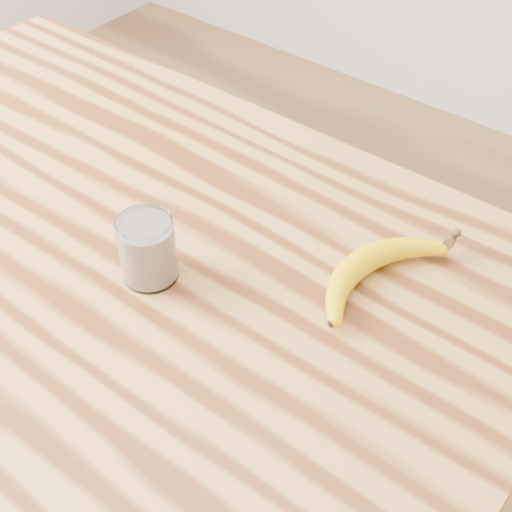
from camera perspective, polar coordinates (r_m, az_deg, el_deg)
The scene contains 3 objects.
table at distance 1.08m, azimuth -11.93°, elevation -3.59°, with size 1.20×0.80×0.90m.
smoothie_glass at distance 0.89m, azimuth -8.67°, elevation 0.52°, with size 0.07×0.07×0.09m.
banana at distance 0.91m, azimuth 8.46°, elevation -0.44°, with size 0.11×0.29×0.04m, color #D7AB00, non-canonical shape.
Camera 1 is at (0.62, -0.42, 1.54)m, focal length 50.00 mm.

